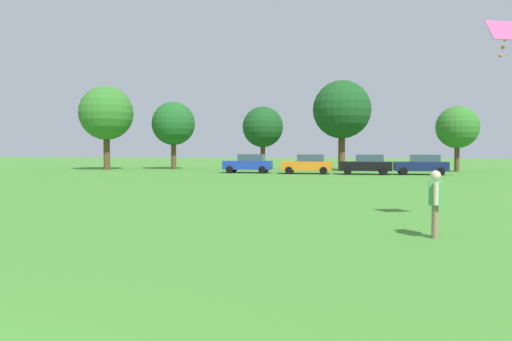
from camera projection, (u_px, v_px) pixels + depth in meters
The scene contains 12 objects.
ground_plane at pixel (275, 181), 33.52m from camera, with size 160.00×160.00×0.00m, color #42842D.
adult_bystander at pixel (435, 198), 12.39m from camera, with size 0.38×0.79×1.67m.
kite at pixel (505, 33), 13.90m from camera, with size 1.06×0.74×1.05m.
parked_car_blue_0 at pixel (249, 163), 44.87m from camera, with size 4.30×2.02×1.68m.
parked_car_orange_1 at pixel (308, 164), 43.26m from camera, with size 4.30×2.02×1.68m.
parked_car_black_2 at pixel (366, 164), 42.21m from camera, with size 4.30×2.02×1.68m.
parked_car_navy_3 at pixel (422, 164), 41.83m from camera, with size 4.30×2.02×1.68m.
tree_far_left at pixel (106, 113), 51.18m from camera, with size 5.49×5.49×8.56m.
tree_left at pixel (173, 124), 52.79m from camera, with size 4.55×4.55×7.10m.
tree_center at pixel (263, 127), 50.93m from camera, with size 4.14×4.14×6.45m.
tree_right at pixel (342, 110), 48.73m from camera, with size 5.66×5.66×8.82m.
tree_far_right at pixel (457, 127), 46.92m from camera, with size 3.96×3.96×6.18m.
Camera 1 is at (4.39, -3.19, 2.22)m, focal length 35.14 mm.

